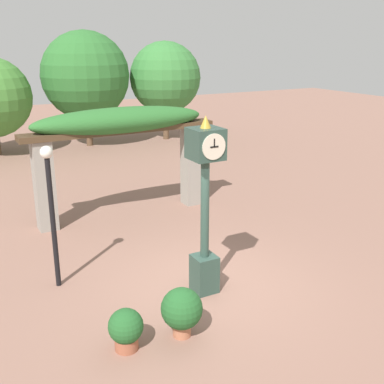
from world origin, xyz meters
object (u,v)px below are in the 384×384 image
(potted_plant_near_left, at_px, (182,310))
(potted_plant_near_right, at_px, (126,328))
(pedestal_clock, at_px, (205,202))
(lamp_post, at_px, (51,200))

(potted_plant_near_left, distance_m, potted_plant_near_right, 0.96)
(pedestal_clock, distance_m, potted_plant_near_right, 2.70)
(potted_plant_near_left, relative_size, potted_plant_near_right, 1.22)
(potted_plant_near_right, relative_size, lamp_post, 0.25)
(pedestal_clock, distance_m, potted_plant_near_left, 2.06)
(potted_plant_near_right, bearing_deg, potted_plant_near_left, -5.79)
(lamp_post, bearing_deg, potted_plant_near_right, -80.55)
(potted_plant_near_left, distance_m, lamp_post, 3.32)
(potted_plant_near_left, bearing_deg, potted_plant_near_right, 174.21)
(potted_plant_near_left, xyz_separation_m, lamp_post, (-1.38, 2.71, 1.32))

